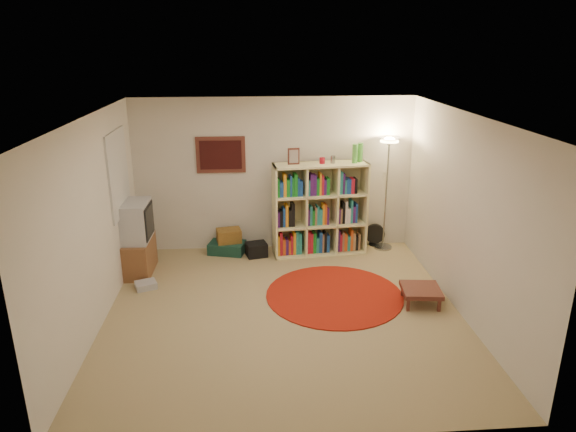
% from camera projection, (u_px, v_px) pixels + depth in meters
% --- Properties ---
extents(room, '(4.54, 4.54, 2.54)m').
position_uv_depth(room, '(279.00, 218.00, 6.25)').
color(room, tan).
rests_on(room, ground).
extents(bookshelf, '(1.53, 0.57, 1.80)m').
position_uv_depth(bookshelf, '(318.00, 211.00, 8.25)').
color(bookshelf, '#FFF5AA').
rests_on(bookshelf, ground).
extents(floor_lamp, '(0.45, 0.45, 1.88)m').
position_uv_depth(floor_lamp, '(388.00, 157.00, 8.16)').
color(floor_lamp, '#929396').
rests_on(floor_lamp, ground).
extents(floor_fan, '(0.34, 0.20, 0.38)m').
position_uv_depth(floor_fan, '(375.00, 235.00, 8.71)').
color(floor_fan, black).
rests_on(floor_fan, ground).
extents(tv_stand, '(0.56, 0.77, 1.11)m').
position_uv_depth(tv_stand, '(133.00, 239.00, 7.58)').
color(tv_stand, brown).
rests_on(tv_stand, ground).
extents(dvd_box, '(0.35, 0.32, 0.09)m').
position_uv_depth(dvd_box, '(146.00, 285.00, 7.23)').
color(dvd_box, silver).
rests_on(dvd_box, ground).
extents(suitcase, '(0.64, 0.50, 0.18)m').
position_uv_depth(suitcase, '(227.00, 248.00, 8.43)').
color(suitcase, '#153A2E').
rests_on(suitcase, ground).
extents(wicker_basket, '(0.43, 0.34, 0.22)m').
position_uv_depth(wicker_basket, '(229.00, 236.00, 8.39)').
color(wicker_basket, brown).
rests_on(wicker_basket, suitcase).
extents(duffel_bag, '(0.38, 0.34, 0.22)m').
position_uv_depth(duffel_bag, '(256.00, 249.00, 8.30)').
color(duffel_bag, black).
rests_on(duffel_bag, ground).
extents(paper_towel, '(0.14, 0.14, 0.24)m').
position_uv_depth(paper_towel, '(293.00, 243.00, 8.54)').
color(paper_towel, white).
rests_on(paper_towel, ground).
extents(red_rug, '(1.87, 1.87, 0.02)m').
position_uv_depth(red_rug, '(334.00, 295.00, 7.04)').
color(red_rug, maroon).
rests_on(red_rug, ground).
extents(side_table, '(0.55, 0.55, 0.23)m').
position_uv_depth(side_table, '(421.00, 291.00, 6.76)').
color(side_table, '#51231C').
rests_on(side_table, ground).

